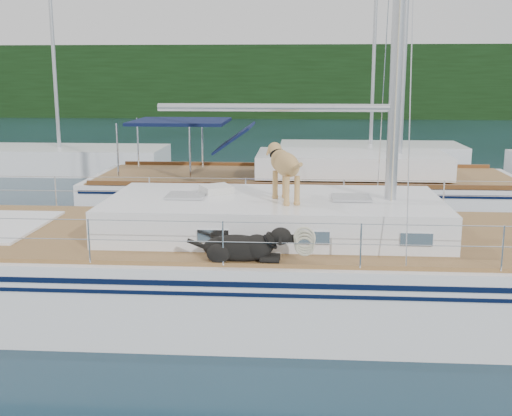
{
  "coord_description": "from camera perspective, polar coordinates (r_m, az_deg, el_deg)",
  "views": [
    {
      "loc": [
        1.2,
        -9.86,
        3.73
      ],
      "look_at": [
        0.5,
        0.2,
        1.6
      ],
      "focal_mm": 45.0,
      "sensor_mm": 36.0,
      "label": 1
    }
  ],
  "objects": [
    {
      "name": "main_sailboat",
      "position": [
        10.37,
        -2.31,
        -5.21
      ],
      "size": [
        12.0,
        3.8,
        14.01
      ],
      "color": "white",
      "rests_on": "ground"
    },
    {
      "name": "shore_bank",
      "position": [
        56.16,
        2.79,
        8.71
      ],
      "size": [
        92.0,
        1.0,
        1.2
      ],
      "primitive_type": "cube",
      "color": "#595147",
      "rests_on": "ground"
    },
    {
      "name": "ground",
      "position": [
        10.61,
        -2.8,
        -8.67
      ],
      "size": [
        120.0,
        120.0,
        0.0
      ],
      "primitive_type": "plane",
      "color": "black",
      "rests_on": "ground"
    },
    {
      "name": "bg_boat_west",
      "position": [
        25.78,
        -17.01,
        4.08
      ],
      "size": [
        8.0,
        3.0,
        11.65
      ],
      "color": "white",
      "rests_on": "ground"
    },
    {
      "name": "bg_boat_center",
      "position": [
        26.21,
        10.12,
        4.55
      ],
      "size": [
        7.2,
        3.0,
        11.65
      ],
      "color": "white",
      "rests_on": "ground"
    },
    {
      "name": "tree_line",
      "position": [
        54.87,
        2.78,
        11.14
      ],
      "size": [
        90.0,
        3.0,
        6.0
      ],
      "primitive_type": "cube",
      "color": "black",
      "rests_on": "ground"
    },
    {
      "name": "neighbor_sailboat",
      "position": [
        16.74,
        4.65,
        1.2
      ],
      "size": [
        11.0,
        3.5,
        13.3
      ],
      "color": "white",
      "rests_on": "ground"
    }
  ]
}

